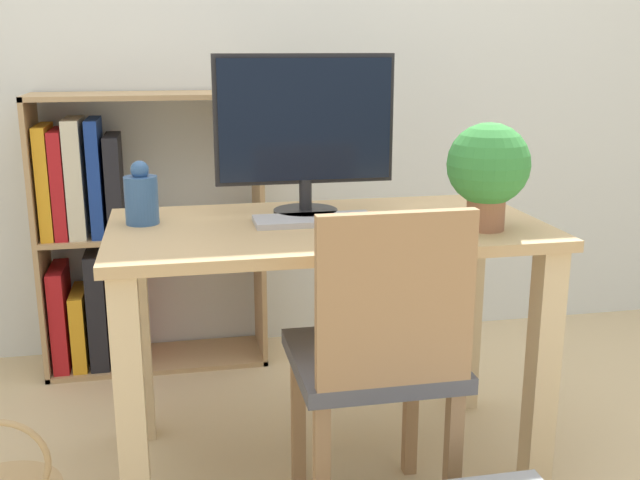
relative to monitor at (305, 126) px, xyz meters
The scene contains 9 objects.
ground_plane 0.99m from the monitor, 71.60° to the right, with size 10.00×10.00×0.00m, color #CCB284.
wall_back 0.95m from the monitor, 87.50° to the left, with size 8.00×0.05×2.60m.
desk 0.43m from the monitor, 71.60° to the right, with size 1.18×0.62×0.73m.
monitor is the anchor object (origin of this frame).
keyboard 0.27m from the monitor, 87.26° to the right, with size 0.33×0.13×0.02m.
vase 0.49m from the monitor, behind, with size 0.09×0.09×0.17m.
potted_plant 0.52m from the monitor, 31.48° to the right, with size 0.22×0.22×0.28m.
chair 0.69m from the monitor, 77.61° to the right, with size 0.40×0.40×0.86m.
bookshelf 1.07m from the monitor, 130.32° to the left, with size 0.82×0.28×1.03m.
Camera 1 is at (-0.41, -1.95, 1.20)m, focal length 42.00 mm.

